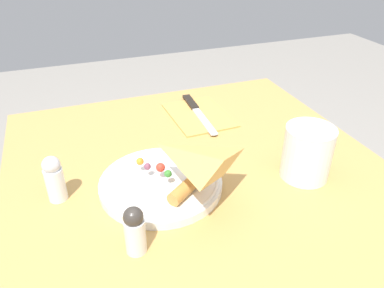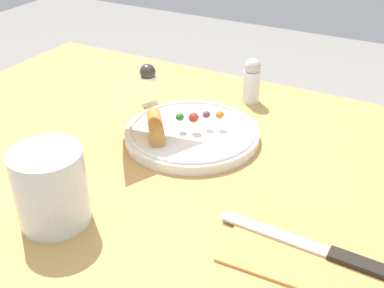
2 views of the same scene
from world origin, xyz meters
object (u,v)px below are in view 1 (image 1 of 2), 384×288
dining_table (213,243)px  salt_shaker (54,178)px  napkin_folded (199,115)px  milk_glass (307,153)px  plate_pizza (161,181)px  pepper_shaker (135,230)px  butter_knife (197,111)px

dining_table → salt_shaker: salt_shaker is taller
dining_table → napkin_folded: napkin_folded is taller
milk_glass → salt_shaker: size_ratio=1.19×
plate_pizza → napkin_folded: (-0.25, 0.17, -0.01)m
plate_pizza → milk_glass: size_ratio=2.18×
milk_glass → salt_shaker: milk_glass is taller
plate_pizza → pepper_shaker: size_ratio=2.77×
dining_table → salt_shaker: (-0.08, -0.26, 0.17)m
dining_table → butter_knife: butter_knife is taller
dining_table → butter_knife: size_ratio=4.11×
dining_table → napkin_folded: 0.33m
butter_knife → pepper_shaker: size_ratio=2.77×
butter_knife → pepper_shaker: (0.39, -0.24, 0.03)m
dining_table → milk_glass: 0.25m
butter_knife → salt_shaker: bearing=-54.7°
pepper_shaker → plate_pizza: bearing=150.0°
milk_glass → salt_shaker: 0.45m
plate_pizza → napkin_folded: size_ratio=1.19×
plate_pizza → pepper_shaker: 0.15m
butter_knife → napkin_folded: bearing=-0.0°
napkin_folded → butter_knife: size_ratio=0.84×
plate_pizza → pepper_shaker: bearing=-30.0°
dining_table → napkin_folded: bearing=164.6°
milk_glass → pepper_shaker: 0.35m
napkin_folded → pepper_shaker: size_ratio=2.34×
milk_glass → plate_pizza: bearing=-101.6°
napkin_folded → salt_shaker: (0.21, -0.34, 0.04)m
milk_glass → butter_knife: bearing=-162.4°
plate_pizza → salt_shaker: bearing=-100.2°
dining_table → milk_glass: bearing=87.3°
plate_pizza → pepper_shaker: pepper_shaker is taller
dining_table → milk_glass: milk_glass is taller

